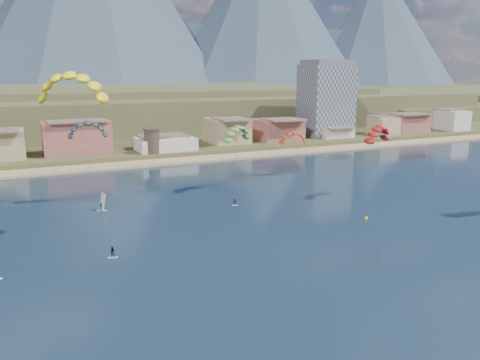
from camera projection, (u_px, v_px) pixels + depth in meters
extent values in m
plane|color=black|center=(345.00, 306.00, 61.79)|extent=(2400.00, 2400.00, 0.00)
cube|color=tan|center=(144.00, 163.00, 155.55)|extent=(2200.00, 12.00, 0.90)
cube|color=brown|center=(49.00, 97.00, 557.46)|extent=(2200.00, 900.00, 4.00)
cube|color=brown|center=(164.00, 107.00, 270.79)|extent=(320.00, 150.00, 15.00)
cube|color=brown|center=(466.00, 104.00, 348.35)|extent=(240.00, 120.00, 8.00)
cube|color=brown|center=(8.00, 104.00, 273.11)|extent=(380.00, 170.00, 18.00)
cone|color=#2A3846|center=(262.00, 7.00, 901.12)|extent=(380.00, 380.00, 290.00)
cone|color=#2A3846|center=(376.00, 24.00, 1029.02)|extent=(340.00, 340.00, 250.00)
cone|color=#2A3846|center=(447.00, 35.00, 1131.25)|extent=(320.00, 320.00, 220.00)
cube|color=#2A3846|center=(33.00, 55.00, 845.80)|extent=(2000.00, 200.00, 110.00)
cube|color=gray|center=(326.00, 101.00, 206.12)|extent=(20.00, 16.00, 30.00)
cube|color=#59595E|center=(327.00, 62.00, 202.58)|extent=(18.00, 14.40, 2.00)
cylinder|color=#47382D|center=(152.00, 142.00, 163.41)|extent=(5.20, 5.20, 8.00)
cylinder|color=#47382D|center=(152.00, 129.00, 162.46)|extent=(5.82, 5.82, 0.60)
cube|color=silver|center=(113.00, 257.00, 77.73)|extent=(1.62, 0.82, 0.10)
imported|color=black|center=(112.00, 252.00, 77.52)|extent=(1.00, 0.86, 1.78)
cylinder|color=#262626|center=(92.00, 175.00, 78.85)|extent=(0.05, 0.05, 25.84)
cube|color=silver|center=(235.00, 205.00, 107.96)|extent=(1.41, 0.86, 0.09)
imported|color=black|center=(235.00, 202.00, 107.77)|extent=(1.15, 0.90, 1.56)
cylinder|color=#262626|center=(236.00, 170.00, 112.37)|extent=(0.05, 0.05, 17.08)
cylinder|color=#262626|center=(93.00, 174.00, 103.43)|extent=(0.04, 0.04, 16.97)
cylinder|color=#262626|center=(300.00, 162.00, 133.55)|extent=(0.04, 0.04, 12.17)
cylinder|color=#262626|center=(387.00, 173.00, 108.62)|extent=(0.04, 0.04, 15.51)
cube|color=silver|center=(101.00, 210.00, 103.85)|extent=(2.22, 1.42, 0.11)
imported|color=black|center=(101.00, 207.00, 103.67)|extent=(0.89, 0.75, 1.54)
cube|color=white|center=(103.00, 202.00, 103.57)|extent=(1.68, 2.47, 3.69)
sphere|color=gold|center=(366.00, 218.00, 98.08)|extent=(0.80, 0.80, 0.80)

